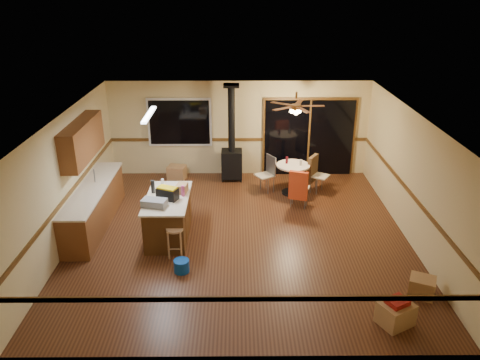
{
  "coord_description": "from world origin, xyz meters",
  "views": [
    {
      "loc": [
        -0.07,
        -8.71,
        4.99
      ],
      "look_at": [
        0.0,
        0.3,
        1.15
      ],
      "focal_mm": 35.0,
      "sensor_mm": 36.0,
      "label": 1
    }
  ],
  "objects_px": {
    "toolbox_black": "(167,194)",
    "bar_stool": "(175,242)",
    "blue_bucket": "(182,266)",
    "chair_near": "(299,185)",
    "box_corner_a": "(396,314)",
    "chair_right": "(314,169)",
    "wood_stove": "(232,154)",
    "box_under_window": "(177,172)",
    "toolbox_grey": "(154,203)",
    "kitchen_island": "(169,216)",
    "dining_table": "(293,174)",
    "chair_left": "(268,170)",
    "box_corner_b": "(422,287)"
  },
  "relations": [
    {
      "from": "kitchen_island",
      "to": "chair_near",
      "type": "distance_m",
      "value": 3.15
    },
    {
      "from": "dining_table",
      "to": "chair_right",
      "type": "distance_m",
      "value": 0.57
    },
    {
      "from": "blue_bucket",
      "to": "dining_table",
      "type": "xyz_separation_m",
      "value": [
        2.44,
        3.49,
        0.41
      ]
    },
    {
      "from": "toolbox_black",
      "to": "bar_stool",
      "type": "height_order",
      "value": "toolbox_black"
    },
    {
      "from": "dining_table",
      "to": "box_corner_b",
      "type": "distance_m",
      "value": 4.59
    },
    {
      "from": "toolbox_black",
      "to": "blue_bucket",
      "type": "relative_size",
      "value": 1.47
    },
    {
      "from": "kitchen_island",
      "to": "bar_stool",
      "type": "bearing_deg",
      "value": -73.85
    },
    {
      "from": "chair_near",
      "to": "box_under_window",
      "type": "relative_size",
      "value": 1.49
    },
    {
      "from": "bar_stool",
      "to": "chair_left",
      "type": "height_order",
      "value": "chair_left"
    },
    {
      "from": "dining_table",
      "to": "chair_right",
      "type": "relative_size",
      "value": 1.19
    },
    {
      "from": "toolbox_grey",
      "to": "toolbox_black",
      "type": "height_order",
      "value": "toolbox_black"
    },
    {
      "from": "blue_bucket",
      "to": "box_under_window",
      "type": "xyz_separation_m",
      "value": [
        -0.6,
        4.45,
        0.07
      ]
    },
    {
      "from": "kitchen_island",
      "to": "blue_bucket",
      "type": "height_order",
      "value": "kitchen_island"
    },
    {
      "from": "box_under_window",
      "to": "chair_near",
      "type": "bearing_deg",
      "value": -30.78
    },
    {
      "from": "dining_table",
      "to": "wood_stove",
      "type": "bearing_deg",
      "value": 149.37
    },
    {
      "from": "box_corner_a",
      "to": "box_corner_b",
      "type": "bearing_deg",
      "value": 46.7
    },
    {
      "from": "chair_left",
      "to": "box_under_window",
      "type": "relative_size",
      "value": 1.18
    },
    {
      "from": "box_corner_a",
      "to": "box_corner_b",
      "type": "xyz_separation_m",
      "value": [
        0.68,
        0.72,
        -0.02
      ]
    },
    {
      "from": "wood_stove",
      "to": "toolbox_grey",
      "type": "distance_m",
      "value": 3.79
    },
    {
      "from": "kitchen_island",
      "to": "toolbox_grey",
      "type": "xyz_separation_m",
      "value": [
        -0.19,
        -0.42,
        0.52
      ]
    },
    {
      "from": "blue_bucket",
      "to": "chair_right",
      "type": "bearing_deg",
      "value": 50.61
    },
    {
      "from": "toolbox_grey",
      "to": "toolbox_black",
      "type": "relative_size",
      "value": 1.13
    },
    {
      "from": "bar_stool",
      "to": "kitchen_island",
      "type": "bearing_deg",
      "value": 106.15
    },
    {
      "from": "blue_bucket",
      "to": "chair_near",
      "type": "height_order",
      "value": "chair_near"
    },
    {
      "from": "wood_stove",
      "to": "blue_bucket",
      "type": "distance_m",
      "value": 4.53
    },
    {
      "from": "chair_near",
      "to": "chair_left",
      "type": "bearing_deg",
      "value": 122.21
    },
    {
      "from": "blue_bucket",
      "to": "dining_table",
      "type": "distance_m",
      "value": 4.27
    },
    {
      "from": "wood_stove",
      "to": "chair_right",
      "type": "distance_m",
      "value": 2.22
    },
    {
      "from": "chair_right",
      "to": "wood_stove",
      "type": "bearing_deg",
      "value": 159.9
    },
    {
      "from": "kitchen_island",
      "to": "dining_table",
      "type": "relative_size",
      "value": 2.01
    },
    {
      "from": "blue_bucket",
      "to": "box_corner_a",
      "type": "relative_size",
      "value": 0.58
    },
    {
      "from": "wood_stove",
      "to": "dining_table",
      "type": "bearing_deg",
      "value": -30.63
    },
    {
      "from": "bar_stool",
      "to": "box_under_window",
      "type": "height_order",
      "value": "bar_stool"
    },
    {
      "from": "dining_table",
      "to": "chair_left",
      "type": "xyz_separation_m",
      "value": [
        -0.61,
        0.15,
        0.06
      ]
    },
    {
      "from": "box_under_window",
      "to": "chair_right",
      "type": "bearing_deg",
      "value": -12.77
    },
    {
      "from": "kitchen_island",
      "to": "box_corner_b",
      "type": "distance_m",
      "value": 5.06
    },
    {
      "from": "bar_stool",
      "to": "chair_left",
      "type": "distance_m",
      "value": 3.69
    },
    {
      "from": "toolbox_black",
      "to": "chair_left",
      "type": "xyz_separation_m",
      "value": [
        2.2,
        2.38,
        -0.43
      ]
    },
    {
      "from": "chair_left",
      "to": "box_under_window",
      "type": "bearing_deg",
      "value": 161.63
    },
    {
      "from": "dining_table",
      "to": "box_corner_b",
      "type": "height_order",
      "value": "dining_table"
    },
    {
      "from": "kitchen_island",
      "to": "box_corner_a",
      "type": "distance_m",
      "value": 4.83
    },
    {
      "from": "dining_table",
      "to": "chair_right",
      "type": "height_order",
      "value": "chair_right"
    },
    {
      "from": "toolbox_grey",
      "to": "box_corner_b",
      "type": "relative_size",
      "value": 1.14
    },
    {
      "from": "blue_bucket",
      "to": "box_corner_a",
      "type": "xyz_separation_m",
      "value": [
        3.52,
        -1.47,
        0.07
      ]
    },
    {
      "from": "toolbox_black",
      "to": "chair_left",
      "type": "relative_size",
      "value": 0.77
    },
    {
      "from": "kitchen_island",
      "to": "dining_table",
      "type": "height_order",
      "value": "kitchen_island"
    },
    {
      "from": "chair_left",
      "to": "chair_near",
      "type": "distance_m",
      "value": 1.21
    },
    {
      "from": "chair_right",
      "to": "box_under_window",
      "type": "height_order",
      "value": "chair_right"
    },
    {
      "from": "toolbox_grey",
      "to": "box_corner_a",
      "type": "height_order",
      "value": "toolbox_grey"
    },
    {
      "from": "bar_stool",
      "to": "blue_bucket",
      "type": "distance_m",
      "value": 0.6
    }
  ]
}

